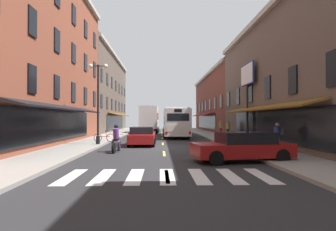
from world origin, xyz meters
TOP-DOWN VIEW (x-y plane):
  - ground_plane at (0.00, 0.00)m, footprint 34.80×80.00m
  - lane_centre_dashes at (0.00, -0.25)m, footprint 0.14×73.90m
  - crosswalk_near at (0.00, -10.00)m, footprint 7.10×2.80m
  - sidewalk_left at (-5.90, 0.00)m, footprint 3.00×80.00m
  - sidewalk_right at (5.90, 0.00)m, footprint 3.00×80.00m
  - billboard_sign at (7.05, 3.67)m, footprint 0.40×3.19m
  - transit_bus at (1.50, 12.60)m, footprint 2.71×11.97m
  - box_truck at (-1.69, 20.89)m, footprint 2.64×7.48m
  - sedan_near at (-1.46, 29.71)m, footprint 1.96×4.35m
  - sedan_mid at (-1.56, 1.69)m, footprint 1.96×4.48m
  - sedan_far at (3.58, -6.75)m, footprint 4.70×2.45m
  - motorcycle_rider at (-2.85, -2.71)m, footprint 0.62×2.07m
  - bicycle_near at (-4.73, 3.26)m, footprint 1.71×0.48m
  - pedestrian_near at (6.52, -3.68)m, footprint 0.51×0.36m
  - pedestrian_mid at (6.62, 8.68)m, footprint 0.36×0.36m
  - pedestrian_far at (6.82, 13.03)m, footprint 0.36×0.36m
  - street_lamp_twin at (-4.77, 1.14)m, footprint 1.42×0.32m

SIDE VIEW (x-z plane):
  - ground_plane at x=0.00m, z-range -0.10..0.00m
  - lane_centre_dashes at x=0.00m, z-range 0.00..0.01m
  - crosswalk_near at x=0.00m, z-range 0.00..0.01m
  - sidewalk_left at x=-5.90m, z-range 0.00..0.14m
  - sidewalk_right at x=5.90m, z-range 0.00..0.14m
  - bicycle_near at x=-4.73m, z-range 0.05..0.96m
  - sedan_far at x=3.58m, z-range 0.01..1.38m
  - motorcycle_rider at x=-2.85m, z-range -0.12..1.54m
  - sedan_mid at x=-1.56m, z-range 0.01..1.41m
  - sedan_near at x=-1.46m, z-range 0.01..1.46m
  - pedestrian_far at x=6.82m, z-range 0.16..1.83m
  - pedestrian_near at x=6.52m, z-range 0.18..1.82m
  - pedestrian_mid at x=6.62m, z-range 0.16..1.88m
  - transit_bus at x=1.50m, z-range 0.08..3.22m
  - box_truck at x=-1.69m, z-range 0.08..3.84m
  - street_lamp_twin at x=-4.77m, z-range 0.44..6.33m
  - billboard_sign at x=7.05m, z-range 1.87..8.32m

